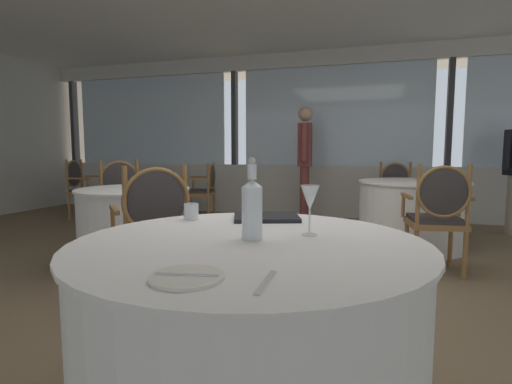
% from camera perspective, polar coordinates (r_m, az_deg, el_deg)
% --- Properties ---
extents(ground_plane, '(14.19, 14.19, 0.00)m').
position_cam_1_polar(ground_plane, '(3.13, 3.15, -14.61)').
color(ground_plane, '#756047').
extents(window_wall_far, '(10.92, 0.14, 2.71)m').
position_cam_1_polar(window_wall_far, '(6.61, 11.11, 5.81)').
color(window_wall_far, beige).
rests_on(window_wall_far, ground_plane).
extents(foreground_table, '(1.39, 1.39, 0.76)m').
position_cam_1_polar(foreground_table, '(1.68, -0.93, -19.69)').
color(foreground_table, white).
rests_on(foreground_table, ground_plane).
extents(side_plate, '(0.21, 0.21, 0.01)m').
position_cam_1_polar(side_plate, '(1.12, -10.03, -12.06)').
color(side_plate, silver).
rests_on(side_plate, foreground_table).
extents(butter_knife, '(0.18, 0.05, 0.00)m').
position_cam_1_polar(butter_knife, '(1.12, -10.04, -11.81)').
color(butter_knife, silver).
rests_on(butter_knife, foreground_table).
extents(dinner_fork, '(0.02, 0.20, 0.00)m').
position_cam_1_polar(dinner_fork, '(1.08, 1.45, -12.92)').
color(dinner_fork, silver).
rests_on(dinner_fork, foreground_table).
extents(water_bottle, '(0.08, 0.08, 0.33)m').
position_cam_1_polar(water_bottle, '(1.55, -0.58, -2.20)').
color(water_bottle, white).
rests_on(water_bottle, foreground_table).
extents(wine_glass, '(0.08, 0.08, 0.21)m').
position_cam_1_polar(wine_glass, '(1.64, 7.82, -1.04)').
color(wine_glass, white).
rests_on(wine_glass, foreground_table).
extents(water_tumbler, '(0.07, 0.07, 0.08)m').
position_cam_1_polar(water_tumbler, '(2.04, -9.38, -2.79)').
color(water_tumbler, white).
rests_on(water_tumbler, foreground_table).
extents(menu_book, '(0.39, 0.34, 0.02)m').
position_cam_1_polar(menu_book, '(2.02, 1.51, -3.69)').
color(menu_book, black).
rests_on(menu_book, foreground_table).
extents(background_table_0, '(1.17, 1.17, 0.76)m').
position_cam_1_polar(background_table_0, '(6.50, -16.21, -0.56)').
color(background_table_0, white).
rests_on(background_table_0, ground_plane).
extents(dining_chair_0_0, '(0.54, 0.59, 0.91)m').
position_cam_1_polar(dining_chair_0_0, '(6.17, -7.59, 0.73)').
color(dining_chair_0_0, olive).
rests_on(dining_chair_0_0, ground_plane).
extents(dining_chair_0_1, '(0.54, 0.59, 0.96)m').
position_cam_1_polar(dining_chair_0_1, '(6.94, -24.00, 1.01)').
color(dining_chair_0_1, olive).
rests_on(dining_chair_0_1, ground_plane).
extents(background_table_1, '(1.20, 1.20, 0.76)m').
position_cam_1_polar(background_table_1, '(4.84, 21.69, -3.00)').
color(background_table_1, white).
rests_on(background_table_1, ground_plane).
extents(dining_chair_1_0, '(0.58, 0.52, 0.99)m').
position_cam_1_polar(dining_chair_1_0, '(3.81, 24.98, -2.46)').
color(dining_chair_1_0, olive).
rests_on(dining_chair_1_0, ground_plane).
extents(dining_chair_1_1, '(0.58, 0.52, 0.94)m').
position_cam_1_polar(dining_chair_1_1, '(5.81, 19.70, 0.36)').
color(dining_chair_1_1, olive).
rests_on(dining_chair_1_1, ground_plane).
extents(background_table_3, '(1.03, 1.03, 0.76)m').
position_cam_1_polar(background_table_3, '(3.84, -17.22, -5.11)').
color(background_table_3, white).
rests_on(background_table_3, ground_plane).
extents(dining_chair_3_0, '(0.66, 0.66, 1.00)m').
position_cam_1_polar(dining_chair_3_0, '(4.74, -18.96, -0.56)').
color(dining_chair_3_0, olive).
rests_on(dining_chair_3_0, ground_plane).
extents(dining_chair_3_1, '(0.66, 0.66, 1.01)m').
position_cam_1_polar(dining_chair_3_1, '(2.89, -14.62, -4.55)').
color(dining_chair_3_1, olive).
rests_on(dining_chair_3_1, ground_plane).
extents(diner_person_0, '(0.24, 0.53, 1.76)m').
position_cam_1_polar(diner_person_0, '(6.06, 7.11, 5.17)').
color(diner_person_0, brown).
rests_on(diner_person_0, ground_plane).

